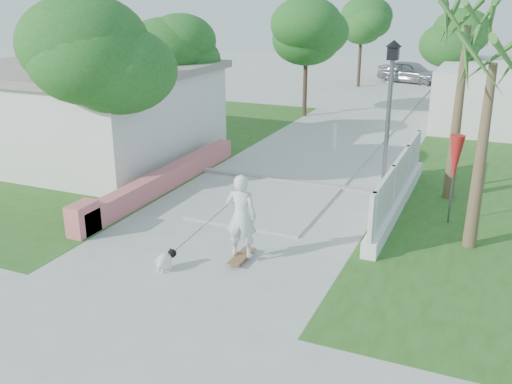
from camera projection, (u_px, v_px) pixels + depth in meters
The scene contains 21 objects.
ground at pixel (199, 261), 12.54m from camera, with size 90.00×90.00×0.00m, color #B7B7B2.
path_strip at pixel (383, 105), 29.87m from camera, with size 3.20×36.00×0.06m, color #B7B7B2.
curb at pixel (292, 181), 17.73m from camera, with size 6.50×0.25×0.10m, color #999993.
grass_left at pixel (140, 145), 22.10m from camera, with size 8.00×20.00×0.01m, color #2D551A.
pink_wall at pixel (158, 183), 16.76m from camera, with size 0.45×8.20×0.80m.
house_left at pixel (81, 111), 20.20m from camera, with size 8.40×7.40×3.23m.
lattice_fence at pixel (398, 190), 15.43m from camera, with size 0.35×7.00×1.50m.
building_right at pixel (510, 95), 25.48m from camera, with size 6.00×8.00×2.60m, color silver.
street_lamp at pixel (388, 116), 15.43m from camera, with size 0.44×0.44×4.44m.
bollard at pixel (335, 137), 20.95m from camera, with size 0.14×0.14×1.09m.
patio_umbrella at pixel (455, 160), 14.09m from camera, with size 0.36×0.36×2.30m.
tree_left_near at pixel (103, 61), 15.55m from camera, with size 3.60×3.60×5.28m.
tree_left_mid at pixel (176, 54), 20.80m from camera, with size 3.20×3.20×4.85m.
tree_path_left at pixel (307, 34), 26.26m from camera, with size 3.40×3.40×5.23m.
tree_path_right at pixel (455, 39), 27.51m from camera, with size 3.00×3.00×4.79m.
tree_path_far at pixel (362, 24), 34.85m from camera, with size 3.20×3.20×5.17m.
palm_far at pixel (467, 37), 14.98m from camera, with size 1.80×1.80×5.30m.
palm_near at pixel (492, 75), 12.00m from camera, with size 1.80×1.80×4.70m.
skateboarder at pixel (216, 223), 12.25m from camera, with size 1.68×1.36×1.98m.
dog at pixel (165, 260), 12.08m from camera, with size 0.41×0.61×0.44m.
parked_car at pixel (411, 72), 37.22m from camera, with size 1.72×4.27×1.46m, color #ABADB3.
Camera 1 is at (5.65, -9.92, 5.57)m, focal length 40.00 mm.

